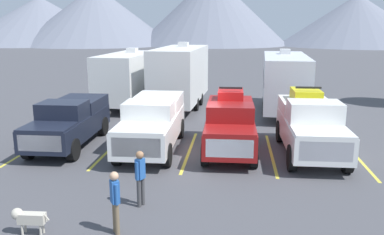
{
  "coord_description": "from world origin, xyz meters",
  "views": [
    {
      "loc": [
        1.85,
        -15.88,
        5.14
      ],
      "look_at": [
        0.0,
        0.98,
        1.2
      ],
      "focal_mm": 37.69,
      "sensor_mm": 36.0,
      "label": 1
    }
  ],
  "objects_px": {
    "camper_trailer_c": "(285,80)",
    "person_a": "(115,198)",
    "pickup_truck_b": "(153,122)",
    "camper_trailer_a": "(128,76)",
    "camper_trailer_b": "(180,74)",
    "dog": "(27,217)",
    "person_b": "(140,175)",
    "pickup_truck_a": "(70,121)",
    "pickup_truck_d": "(310,124)",
    "pickup_truck_c": "(230,123)"
  },
  "relations": [
    {
      "from": "person_a",
      "to": "person_b",
      "type": "xyz_separation_m",
      "value": [
        0.25,
        1.61,
        0.01
      ]
    },
    {
      "from": "camper_trailer_a",
      "to": "person_b",
      "type": "xyz_separation_m",
      "value": [
        4.13,
        -14.15,
        -0.97
      ]
    },
    {
      "from": "pickup_truck_a",
      "to": "pickup_truck_c",
      "type": "bearing_deg",
      "value": -0.32
    },
    {
      "from": "pickup_truck_a",
      "to": "pickup_truck_c",
      "type": "height_order",
      "value": "pickup_truck_c"
    },
    {
      "from": "person_a",
      "to": "camper_trailer_c",
      "type": "bearing_deg",
      "value": 69.06
    },
    {
      "from": "camper_trailer_b",
      "to": "person_a",
      "type": "bearing_deg",
      "value": -87.95
    },
    {
      "from": "pickup_truck_b",
      "to": "person_b",
      "type": "height_order",
      "value": "pickup_truck_b"
    },
    {
      "from": "pickup_truck_b",
      "to": "camper_trailer_b",
      "type": "distance_m",
      "value": 8.87
    },
    {
      "from": "pickup_truck_d",
      "to": "person_a",
      "type": "relative_size",
      "value": 3.33
    },
    {
      "from": "pickup_truck_c",
      "to": "camper_trailer_b",
      "type": "xyz_separation_m",
      "value": [
        -3.27,
        8.71,
        0.95
      ]
    },
    {
      "from": "pickup_truck_c",
      "to": "person_b",
      "type": "xyz_separation_m",
      "value": [
        -2.45,
        -5.58,
        -0.21
      ]
    },
    {
      "from": "camper_trailer_a",
      "to": "person_b",
      "type": "height_order",
      "value": "camper_trailer_a"
    },
    {
      "from": "pickup_truck_a",
      "to": "pickup_truck_b",
      "type": "bearing_deg",
      "value": -2.25
    },
    {
      "from": "pickup_truck_c",
      "to": "person_a",
      "type": "relative_size",
      "value": 3.2
    },
    {
      "from": "pickup_truck_b",
      "to": "camper_trailer_b",
      "type": "relative_size",
      "value": 0.68
    },
    {
      "from": "person_a",
      "to": "dog",
      "type": "xyz_separation_m",
      "value": [
        -2.19,
        -0.28,
        -0.49
      ]
    },
    {
      "from": "person_a",
      "to": "dog",
      "type": "bearing_deg",
      "value": -172.63
    },
    {
      "from": "camper_trailer_a",
      "to": "camper_trailer_b",
      "type": "bearing_deg",
      "value": 2.4
    },
    {
      "from": "camper_trailer_c",
      "to": "person_b",
      "type": "distance_m",
      "value": 14.52
    },
    {
      "from": "pickup_truck_a",
      "to": "pickup_truck_c",
      "type": "relative_size",
      "value": 1.04
    },
    {
      "from": "pickup_truck_c",
      "to": "camper_trailer_c",
      "type": "distance_m",
      "value": 8.44
    },
    {
      "from": "person_b",
      "to": "person_a",
      "type": "bearing_deg",
      "value": -98.94
    },
    {
      "from": "pickup_truck_d",
      "to": "person_b",
      "type": "height_order",
      "value": "pickup_truck_d"
    },
    {
      "from": "pickup_truck_a",
      "to": "camper_trailer_c",
      "type": "bearing_deg",
      "value": 38.11
    },
    {
      "from": "dog",
      "to": "person_a",
      "type": "bearing_deg",
      "value": 7.37
    },
    {
      "from": "pickup_truck_a",
      "to": "person_a",
      "type": "bearing_deg",
      "value": -59.9
    },
    {
      "from": "pickup_truck_d",
      "to": "camper_trailer_a",
      "type": "height_order",
      "value": "camper_trailer_a"
    },
    {
      "from": "pickup_truck_d",
      "to": "person_a",
      "type": "xyz_separation_m",
      "value": [
        -5.89,
        -7.08,
        -0.3
      ]
    },
    {
      "from": "pickup_truck_b",
      "to": "camper_trailer_b",
      "type": "height_order",
      "value": "camper_trailer_b"
    },
    {
      "from": "pickup_truck_b",
      "to": "dog",
      "type": "height_order",
      "value": "pickup_truck_b"
    },
    {
      "from": "dog",
      "to": "pickup_truck_c",
      "type": "bearing_deg",
      "value": 56.77
    },
    {
      "from": "pickup_truck_b",
      "to": "camper_trailer_c",
      "type": "bearing_deg",
      "value": 51.7
    },
    {
      "from": "pickup_truck_c",
      "to": "camper_trailer_b",
      "type": "bearing_deg",
      "value": 110.57
    },
    {
      "from": "pickup_truck_b",
      "to": "camper_trailer_a",
      "type": "bearing_deg",
      "value": 111.14
    },
    {
      "from": "pickup_truck_a",
      "to": "dog",
      "type": "height_order",
      "value": "pickup_truck_a"
    },
    {
      "from": "pickup_truck_c",
      "to": "person_b",
      "type": "bearing_deg",
      "value": -113.69
    },
    {
      "from": "pickup_truck_b",
      "to": "person_a",
      "type": "relative_size",
      "value": 3.54
    },
    {
      "from": "person_b",
      "to": "pickup_truck_b",
      "type": "bearing_deg",
      "value": 98.06
    },
    {
      "from": "pickup_truck_d",
      "to": "camper_trailer_b",
      "type": "relative_size",
      "value": 0.64
    },
    {
      "from": "pickup_truck_a",
      "to": "camper_trailer_a",
      "type": "height_order",
      "value": "camper_trailer_a"
    },
    {
      "from": "pickup_truck_b",
      "to": "camper_trailer_c",
      "type": "distance_m",
      "value": 10.14
    },
    {
      "from": "pickup_truck_d",
      "to": "person_a",
      "type": "bearing_deg",
      "value": -129.78
    },
    {
      "from": "camper_trailer_b",
      "to": "camper_trailer_c",
      "type": "xyz_separation_m",
      "value": [
        6.31,
        -0.88,
        -0.18
      ]
    },
    {
      "from": "camper_trailer_b",
      "to": "person_a",
      "type": "relative_size",
      "value": 5.22
    },
    {
      "from": "camper_trailer_b",
      "to": "person_a",
      "type": "xyz_separation_m",
      "value": [
        0.57,
        -15.9,
        -1.17
      ]
    },
    {
      "from": "camper_trailer_c",
      "to": "pickup_truck_c",
      "type": "bearing_deg",
      "value": -111.25
    },
    {
      "from": "pickup_truck_b",
      "to": "pickup_truck_c",
      "type": "xyz_separation_m",
      "value": [
        3.22,
        0.11,
        0.0
      ]
    },
    {
      "from": "person_b",
      "to": "pickup_truck_c",
      "type": "bearing_deg",
      "value": 66.31
    },
    {
      "from": "pickup_truck_c",
      "to": "person_b",
      "type": "relative_size",
      "value": 3.16
    },
    {
      "from": "camper_trailer_c",
      "to": "person_a",
      "type": "bearing_deg",
      "value": -110.94
    }
  ]
}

